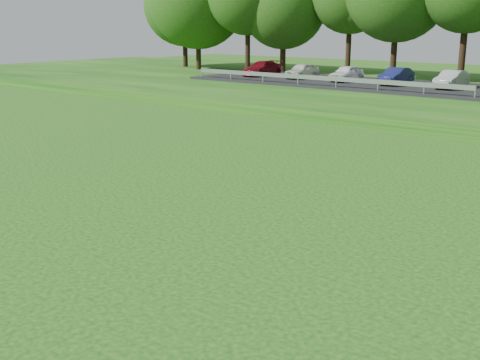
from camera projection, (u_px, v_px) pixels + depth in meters
The scene contains 1 object.
parking_lot at pixel (341, 78), 45.46m from camera, with size 24.00×9.00×1.38m.
Camera 1 is at (-1.30, -7.67, 5.06)m, focal length 45.00 mm.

